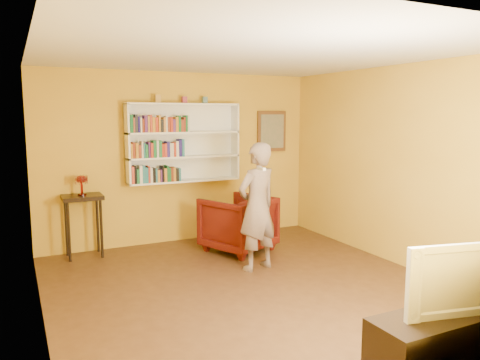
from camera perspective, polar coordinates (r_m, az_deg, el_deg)
name	(u,v)px	position (r m, az deg, el deg)	size (l,w,h in m)	color
room_shell	(253,205)	(5.33, 1.62, -3.11)	(5.30, 5.80, 2.88)	#442A16
bookshelf	(183,143)	(7.46, -7.01, 4.51)	(1.80, 0.29, 1.23)	white
books_row_lower	(155,175)	(7.26, -10.38, 0.65)	(0.76, 0.19, 0.27)	#B0311B
books_row_middle	(158,150)	(7.23, -10.00, 3.68)	(0.83, 0.19, 0.27)	#B97E20
books_row_upper	(159,124)	(7.22, -9.85, 6.69)	(0.91, 0.19, 0.27)	#16632F
ornament_left	(158,99)	(7.27, -10.01, 9.71)	(0.09, 0.09, 0.12)	#B88B34
ornament_centre	(184,100)	(7.40, -6.81, 9.68)	(0.07, 0.07, 0.10)	#A43650
ornament_right	(205,100)	(7.52, -4.34, 9.69)	(0.08, 0.08, 0.10)	slate
framed_painting	(272,131)	(8.19, 3.89, 5.95)	(0.55, 0.05, 0.70)	#583519
console_table	(83,206)	(7.05, -18.63, -3.01)	(0.55, 0.42, 0.90)	black
ruby_lustre	(81,181)	(7.00, -18.77, -0.11)	(0.18, 0.18, 0.28)	maroon
armchair	(238,223)	(7.05, -0.24, -5.32)	(0.89, 0.92, 0.83)	#400604
person	(257,207)	(6.14, 2.11, -3.28)	(0.61, 0.40, 1.68)	#725E53
game_remote	(261,169)	(5.65, 2.63, 1.38)	(0.04, 0.15, 0.04)	white
tv_cabinet	(452,342)	(4.25, 24.46, -17.58)	(1.46, 0.44, 0.52)	black
television	(457,276)	(4.05, 24.92, -10.57)	(0.99, 0.13, 0.57)	black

